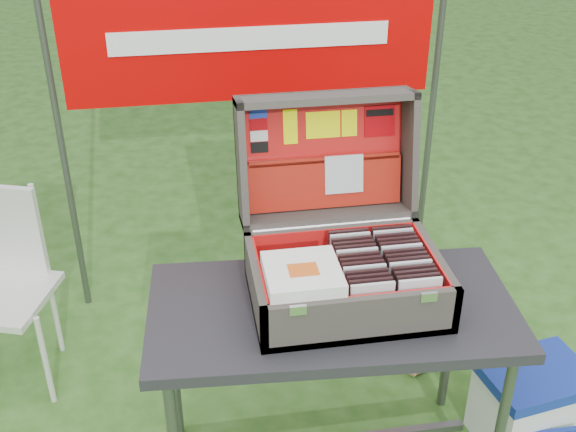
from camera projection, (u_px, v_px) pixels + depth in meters
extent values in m
cube|color=#28282D|center=(332.00, 310.00, 2.36)|extent=(1.23, 0.68, 0.04)
cylinder|color=#59595B|center=(501.00, 427.00, 2.42)|extent=(0.04, 0.04, 0.71)
cylinder|color=#59595B|center=(173.00, 366.00, 2.68)|extent=(0.04, 0.04, 0.71)
cylinder|color=#59595B|center=(450.00, 336.00, 2.83)|extent=(0.04, 0.04, 0.71)
cube|color=#474039|center=(345.00, 299.00, 2.36)|extent=(0.61, 0.44, 0.02)
cube|color=#474039|center=(362.00, 320.00, 2.15)|extent=(0.61, 0.02, 0.16)
cube|color=#474039|center=(332.00, 247.00, 2.50)|extent=(0.61, 0.02, 0.16)
cube|color=#474039|center=(256.00, 290.00, 2.29)|extent=(0.02, 0.44, 0.16)
cube|color=#474039|center=(433.00, 273.00, 2.37)|extent=(0.02, 0.44, 0.16)
cube|color=red|center=(345.00, 295.00, 2.35)|extent=(0.56, 0.39, 0.01)
cube|color=silver|center=(298.00, 310.00, 2.08)|extent=(0.05, 0.01, 0.03)
cube|color=silver|center=(429.00, 297.00, 2.13)|extent=(0.05, 0.01, 0.03)
cylinder|color=silver|center=(332.00, 225.00, 2.47)|extent=(0.55, 0.02, 0.02)
cube|color=#474039|center=(322.00, 153.00, 2.54)|extent=(0.61, 0.11, 0.43)
cube|color=#474039|center=(326.00, 98.00, 2.41)|extent=(0.61, 0.17, 0.05)
cube|color=#474039|center=(327.00, 214.00, 2.55)|extent=(0.61, 0.17, 0.05)
cube|color=#474039|center=(241.00, 164.00, 2.44)|extent=(0.02, 0.24, 0.46)
cube|color=#474039|center=(409.00, 152.00, 2.52)|extent=(0.02, 0.24, 0.46)
cube|color=red|center=(323.00, 154.00, 2.53)|extent=(0.56, 0.08, 0.38)
cube|color=red|center=(361.00, 314.00, 2.16)|extent=(0.56, 0.01, 0.14)
cube|color=red|center=(333.00, 247.00, 2.48)|extent=(0.56, 0.01, 0.14)
cube|color=red|center=(260.00, 286.00, 2.28)|extent=(0.01, 0.39, 0.14)
cube|color=red|center=(429.00, 270.00, 2.36)|extent=(0.01, 0.39, 0.14)
cube|color=#A11B0F|center=(325.00, 183.00, 2.54)|extent=(0.54, 0.06, 0.18)
cube|color=#A11B0F|center=(325.00, 160.00, 2.51)|extent=(0.53, 0.02, 0.02)
cube|color=silver|center=(344.00, 174.00, 2.53)|extent=(0.14, 0.04, 0.14)
cube|color=#1933B2|center=(258.00, 113.00, 2.44)|extent=(0.06, 0.01, 0.04)
cube|color=#AE0107|center=(259.00, 125.00, 2.45)|extent=(0.06, 0.01, 0.04)
cube|color=white|center=(259.00, 136.00, 2.47)|extent=(0.06, 0.01, 0.04)
cube|color=black|center=(260.00, 147.00, 2.48)|extent=(0.06, 0.01, 0.04)
cube|color=#F4FB02|center=(290.00, 127.00, 2.47)|extent=(0.05, 0.03, 0.12)
cube|color=#F4FB02|center=(323.00, 125.00, 2.49)|extent=(0.12, 0.02, 0.09)
cube|color=#F4FB02|center=(349.00, 123.00, 2.50)|extent=(0.05, 0.02, 0.09)
cube|color=#AE0107|center=(380.00, 121.00, 2.52)|extent=(0.11, 0.02, 0.11)
cube|color=black|center=(380.00, 113.00, 2.51)|extent=(0.10, 0.01, 0.02)
cube|color=silver|center=(372.00, 305.00, 2.17)|extent=(0.14, 0.01, 0.16)
cube|color=black|center=(370.00, 300.00, 2.19)|extent=(0.14, 0.01, 0.16)
cube|color=black|center=(368.00, 295.00, 2.22)|extent=(0.14, 0.01, 0.16)
cube|color=black|center=(366.00, 291.00, 2.24)|extent=(0.14, 0.01, 0.16)
cube|color=silver|center=(364.00, 286.00, 2.26)|extent=(0.14, 0.01, 0.16)
cube|color=black|center=(362.00, 282.00, 2.28)|extent=(0.14, 0.01, 0.16)
cube|color=black|center=(360.00, 278.00, 2.30)|extent=(0.14, 0.01, 0.16)
cube|color=black|center=(358.00, 274.00, 2.32)|extent=(0.14, 0.01, 0.16)
cube|color=silver|center=(356.00, 269.00, 2.34)|extent=(0.14, 0.01, 0.16)
cube|color=black|center=(354.00, 265.00, 2.36)|extent=(0.14, 0.01, 0.16)
cube|color=black|center=(353.00, 261.00, 2.38)|extent=(0.14, 0.01, 0.16)
cube|color=black|center=(351.00, 257.00, 2.40)|extent=(0.14, 0.01, 0.16)
cube|color=silver|center=(349.00, 254.00, 2.42)|extent=(0.14, 0.01, 0.16)
cube|color=black|center=(348.00, 250.00, 2.44)|extent=(0.14, 0.01, 0.16)
cube|color=silver|center=(419.00, 300.00, 2.19)|extent=(0.14, 0.01, 0.16)
cube|color=black|center=(416.00, 295.00, 2.22)|extent=(0.14, 0.01, 0.16)
cube|color=black|center=(414.00, 291.00, 2.24)|extent=(0.14, 0.01, 0.16)
cube|color=black|center=(411.00, 286.00, 2.26)|extent=(0.14, 0.01, 0.16)
cube|color=silver|center=(409.00, 282.00, 2.28)|extent=(0.14, 0.01, 0.16)
cube|color=black|center=(407.00, 278.00, 2.30)|extent=(0.14, 0.01, 0.16)
cube|color=black|center=(404.00, 274.00, 2.32)|extent=(0.14, 0.01, 0.16)
cube|color=black|center=(402.00, 269.00, 2.34)|extent=(0.14, 0.01, 0.16)
cube|color=silver|center=(400.00, 265.00, 2.36)|extent=(0.14, 0.01, 0.16)
cube|color=black|center=(398.00, 261.00, 2.38)|extent=(0.14, 0.01, 0.16)
cube|color=black|center=(396.00, 257.00, 2.40)|extent=(0.14, 0.01, 0.16)
cube|color=black|center=(394.00, 253.00, 2.42)|extent=(0.14, 0.01, 0.16)
cube|color=silver|center=(392.00, 250.00, 2.44)|extent=(0.14, 0.01, 0.16)
cube|color=black|center=(390.00, 246.00, 2.46)|extent=(0.14, 0.01, 0.16)
cube|color=white|center=(303.00, 278.00, 2.19)|extent=(0.23, 0.23, 0.00)
cube|color=white|center=(303.00, 277.00, 2.19)|extent=(0.23, 0.23, 0.00)
cube|color=white|center=(303.00, 276.00, 2.19)|extent=(0.23, 0.23, 0.00)
cube|color=white|center=(303.00, 274.00, 2.18)|extent=(0.23, 0.23, 0.00)
cube|color=white|center=(303.00, 273.00, 2.18)|extent=(0.23, 0.23, 0.00)
cube|color=white|center=(303.00, 272.00, 2.18)|extent=(0.23, 0.23, 0.00)
cube|color=white|center=(303.00, 270.00, 2.18)|extent=(0.23, 0.23, 0.00)
cube|color=white|center=(303.00, 269.00, 2.17)|extent=(0.23, 0.23, 0.00)
cube|color=#D85919|center=(303.00, 270.00, 2.16)|extent=(0.09, 0.07, 0.00)
cube|color=white|center=(529.00, 409.00, 2.77)|extent=(0.41, 0.33, 0.30)
cube|color=navy|center=(537.00, 376.00, 2.68)|extent=(0.43, 0.36, 0.05)
cube|color=silver|center=(0.00, 297.00, 2.92)|extent=(0.49, 0.49, 0.03)
cylinder|color=silver|center=(45.00, 361.00, 2.91)|extent=(0.02, 0.02, 0.43)
cylinder|color=silver|center=(55.00, 311.00, 3.19)|extent=(0.02, 0.02, 0.43)
cylinder|color=silver|center=(39.00, 228.00, 2.99)|extent=(0.02, 0.02, 0.41)
cube|color=#A7734A|center=(434.00, 325.00, 3.17)|extent=(0.36, 0.27, 0.35)
cylinder|color=#59595B|center=(62.00, 147.00, 3.19)|extent=(0.03, 0.03, 1.70)
cylinder|color=#59595B|center=(430.00, 123.00, 3.42)|extent=(0.03, 0.03, 1.70)
cube|color=#B40001|center=(251.00, 38.00, 3.07)|extent=(1.60, 0.02, 0.55)
cube|color=white|center=(251.00, 38.00, 3.06)|extent=(1.20, 0.00, 0.10)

